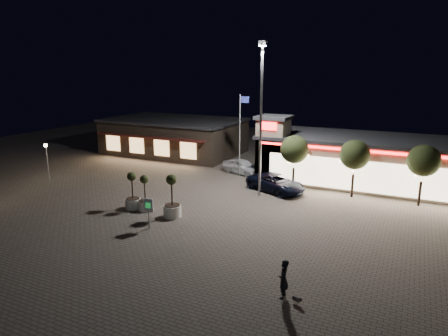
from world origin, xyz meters
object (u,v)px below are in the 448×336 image
at_px(white_sedan, 242,166).
at_px(valet_sign, 148,208).
at_px(pickup_truck, 276,183).
at_px(pedestrian, 283,279).
at_px(planter_mid, 133,197).
at_px(planter_left, 145,199).

relative_size(white_sedan, valet_sign, 2.10).
xyz_separation_m(pickup_truck, pedestrian, (5.64, -15.64, 0.18)).
bearing_deg(planter_mid, valet_sign, -38.23).
bearing_deg(pickup_truck, pedestrian, -136.98).
relative_size(pickup_truck, planter_mid, 1.88).
xyz_separation_m(white_sedan, valet_sign, (0.17, -15.89, 0.72)).
relative_size(white_sedan, planter_left, 1.62).
relative_size(pickup_truck, valet_sign, 2.57).
bearing_deg(valet_sign, pickup_truck, 67.58).
distance_m(pickup_truck, planter_mid, 12.16).
distance_m(white_sedan, valet_sign, 15.91).
height_order(white_sedan, planter_mid, planter_mid).
bearing_deg(white_sedan, pickup_truck, -110.45).
height_order(white_sedan, pedestrian, pedestrian).
bearing_deg(valet_sign, pedestrian, -20.94).
xyz_separation_m(planter_mid, valet_sign, (3.48, -2.74, 0.59)).
height_order(white_sedan, valet_sign, valet_sign).
distance_m(pedestrian, planter_mid, 15.47).
relative_size(pickup_truck, planter_left, 1.97).
xyz_separation_m(pedestrian, planter_left, (-12.86, 6.85, -0.09)).
bearing_deg(planter_mid, pedestrian, -25.82).
bearing_deg(white_sedan, planter_left, -169.74).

